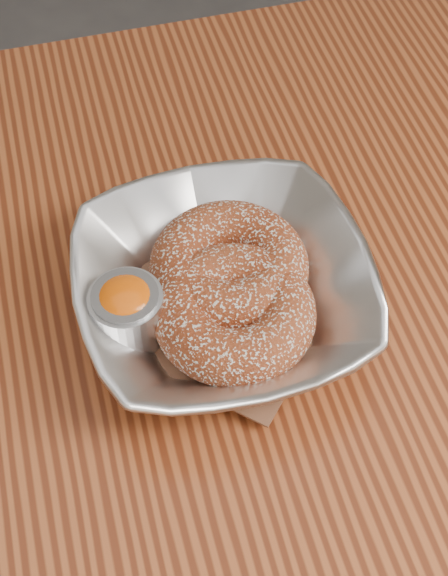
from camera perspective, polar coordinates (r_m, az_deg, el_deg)
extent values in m
cube|color=brown|center=(0.60, 9.29, -4.66)|extent=(1.20, 0.80, 0.04)
imported|color=silver|center=(0.57, 0.00, -0.25)|extent=(0.21, 0.21, 0.05)
cube|color=brown|center=(0.58, 0.00, -1.21)|extent=(0.21, 0.21, 0.00)
torus|color=brown|center=(0.58, 0.36, 1.52)|extent=(0.13, 0.13, 0.04)
torus|color=brown|center=(0.56, 0.74, -1.79)|extent=(0.14, 0.14, 0.04)
cylinder|color=silver|center=(0.56, -6.84, -1.93)|extent=(0.05, 0.05, 0.04)
cylinder|color=gray|center=(0.56, -6.88, -1.70)|extent=(0.05, 0.05, 0.04)
ellipsoid|color=#FF5E07|center=(0.54, -7.01, -0.93)|extent=(0.04, 0.04, 0.03)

